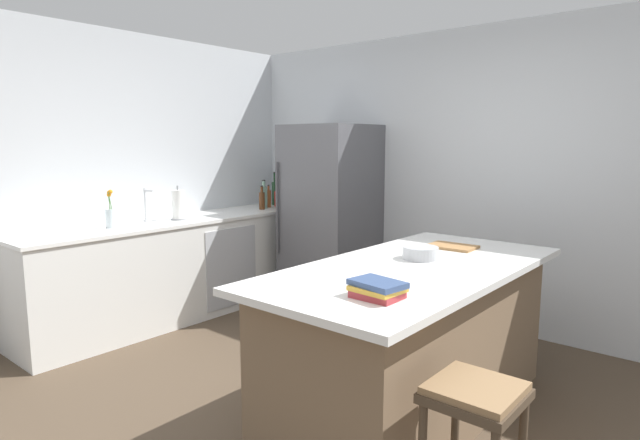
# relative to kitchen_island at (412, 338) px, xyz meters

# --- Properties ---
(ground_plane) EXTENTS (7.20, 7.20, 0.00)m
(ground_plane) POSITION_rel_kitchen_island_xyz_m (-0.51, -0.48, -0.46)
(ground_plane) COLOR #4C3D2D
(wall_rear) EXTENTS (6.00, 0.10, 2.60)m
(wall_rear) POSITION_rel_kitchen_island_xyz_m (-0.51, 1.77, 0.84)
(wall_rear) COLOR silver
(wall_rear) RESTS_ON ground_plane
(wall_left) EXTENTS (0.10, 6.00, 2.60)m
(wall_left) POSITION_rel_kitchen_island_xyz_m (-2.96, -0.48, 0.84)
(wall_left) COLOR silver
(wall_left) RESTS_ON ground_plane
(counter_run_left) EXTENTS (0.67, 2.95, 0.92)m
(counter_run_left) POSITION_rel_kitchen_island_xyz_m (-2.59, 0.16, 0.00)
(counter_run_left) COLOR silver
(counter_run_left) RESTS_ON ground_plane
(kitchen_island) EXTENTS (1.03, 2.13, 0.91)m
(kitchen_island) POSITION_rel_kitchen_island_xyz_m (0.00, 0.00, 0.00)
(kitchen_island) COLOR #7A6047
(kitchen_island) RESTS_ON ground_plane
(refrigerator) EXTENTS (0.78, 0.77, 1.79)m
(refrigerator) POSITION_rel_kitchen_island_xyz_m (-1.73, 1.35, 0.43)
(refrigerator) COLOR #56565B
(refrigerator) RESTS_ON ground_plane
(bar_stool) EXTENTS (0.36, 0.36, 0.66)m
(bar_stool) POSITION_rel_kitchen_island_xyz_m (0.72, -0.72, 0.08)
(bar_stool) COLOR #473828
(bar_stool) RESTS_ON ground_plane
(sink_faucet) EXTENTS (0.15, 0.05, 0.30)m
(sink_faucet) POSITION_rel_kitchen_island_xyz_m (-2.64, -0.12, 0.62)
(sink_faucet) COLOR silver
(sink_faucet) RESTS_ON counter_run_left
(flower_vase) EXTENTS (0.08, 0.08, 0.32)m
(flower_vase) POSITION_rel_kitchen_island_xyz_m (-2.57, -0.49, 0.56)
(flower_vase) COLOR silver
(flower_vase) RESTS_ON counter_run_left
(paper_towel_roll) EXTENTS (0.14, 0.14, 0.31)m
(paper_towel_roll) POSITION_rel_kitchen_island_xyz_m (-2.54, 0.15, 0.59)
(paper_towel_roll) COLOR gray
(paper_towel_roll) RESTS_ON counter_run_left
(wine_bottle) EXTENTS (0.07, 0.07, 0.37)m
(wine_bottle) POSITION_rel_kitchen_island_xyz_m (-2.67, 1.51, 0.60)
(wine_bottle) COLOR #19381E
(wine_bottle) RESTS_ON counter_run_left
(hot_sauce_bottle) EXTENTS (0.05, 0.05, 0.24)m
(hot_sauce_bottle) POSITION_rel_kitchen_island_xyz_m (-2.55, 1.43, 0.55)
(hot_sauce_bottle) COLOR red
(hot_sauce_bottle) RESTS_ON counter_run_left
(vinegar_bottle) EXTENTS (0.05, 0.05, 0.24)m
(vinegar_bottle) POSITION_rel_kitchen_island_xyz_m (-2.57, 1.33, 0.56)
(vinegar_bottle) COLOR #994C23
(vinegar_bottle) RESTS_ON counter_run_left
(gin_bottle) EXTENTS (0.07, 0.07, 0.30)m
(gin_bottle) POSITION_rel_kitchen_island_xyz_m (-2.54, 1.23, 0.58)
(gin_bottle) COLOR #8CB79E
(gin_bottle) RESTS_ON counter_run_left
(syrup_bottle) EXTENTS (0.06, 0.06, 0.25)m
(syrup_bottle) POSITION_rel_kitchen_island_xyz_m (-2.49, 1.15, 0.56)
(syrup_bottle) COLOR #5B3319
(syrup_bottle) RESTS_ON counter_run_left
(cookbook_stack) EXTENTS (0.27, 0.20, 0.08)m
(cookbook_stack) POSITION_rel_kitchen_island_xyz_m (0.20, -0.68, 0.49)
(cookbook_stack) COLOR #A83338
(cookbook_stack) RESTS_ON kitchen_island
(mixing_bowl) EXTENTS (0.22, 0.22, 0.08)m
(mixing_bowl) POSITION_rel_kitchen_island_xyz_m (-0.06, 0.18, 0.49)
(mixing_bowl) COLOR #B2B5BA
(mixing_bowl) RESTS_ON kitchen_island
(cutting_board) EXTENTS (0.32, 0.23, 0.02)m
(cutting_board) POSITION_rel_kitchen_island_xyz_m (-0.06, 0.62, 0.46)
(cutting_board) COLOR #9E7042
(cutting_board) RESTS_ON kitchen_island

